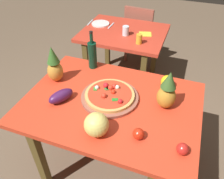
# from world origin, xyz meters

# --- Properties ---
(ground_plane) EXTENTS (10.00, 10.00, 0.00)m
(ground_plane) POSITION_xyz_m (0.00, 0.00, 0.00)
(ground_plane) COLOR brown
(display_table) EXTENTS (1.31, 0.95, 0.74)m
(display_table) POSITION_xyz_m (0.00, 0.00, 0.66)
(display_table) COLOR brown
(display_table) RESTS_ON ground_plane
(background_table) EXTENTS (0.97, 0.79, 0.74)m
(background_table) POSITION_xyz_m (-0.29, 1.20, 0.63)
(background_table) COLOR brown
(background_table) RESTS_ON ground_plane
(dining_chair) EXTENTS (0.43, 0.43, 0.85)m
(dining_chair) POSITION_xyz_m (-0.23, 1.82, 0.48)
(dining_chair) COLOR #955441
(dining_chair) RESTS_ON ground_plane
(pizza_board) EXTENTS (0.44, 0.44, 0.02)m
(pizza_board) POSITION_xyz_m (-0.02, 0.03, 0.75)
(pizza_board) COLOR #955441
(pizza_board) RESTS_ON display_table
(pizza) EXTENTS (0.38, 0.38, 0.06)m
(pizza) POSITION_xyz_m (-0.02, 0.03, 0.78)
(pizza) COLOR #E1A255
(pizza) RESTS_ON pizza_board
(wine_bottle) EXTENTS (0.08, 0.08, 0.35)m
(wine_bottle) POSITION_xyz_m (-0.32, 0.39, 0.87)
(wine_bottle) COLOR #0C3421
(wine_bottle) RESTS_ON display_table
(pineapple_left) EXTENTS (0.13, 0.13, 0.30)m
(pineapple_left) POSITION_xyz_m (0.38, 0.09, 0.88)
(pineapple_left) COLOR #B88129
(pineapple_left) RESTS_ON display_table
(pineapple_right) EXTENTS (0.13, 0.13, 0.31)m
(pineapple_right) POSITION_xyz_m (-0.53, 0.10, 0.88)
(pineapple_right) COLOR #C38630
(pineapple_right) RESTS_ON display_table
(melon) EXTENTS (0.16, 0.16, 0.16)m
(melon) POSITION_xyz_m (0.02, -0.32, 0.82)
(melon) COLOR #E1CE67
(melon) RESTS_ON display_table
(bell_pepper) EXTENTS (0.10, 0.10, 0.11)m
(bell_pepper) POSITION_xyz_m (0.36, 0.32, 0.79)
(bell_pepper) COLOR yellow
(bell_pepper) RESTS_ON display_table
(eggplant) EXTENTS (0.17, 0.22, 0.09)m
(eggplant) POSITION_xyz_m (-0.36, -0.12, 0.79)
(eggplant) COLOR #451A4A
(eggplant) RESTS_ON display_table
(tomato_near_board) EXTENTS (0.07, 0.07, 0.07)m
(tomato_near_board) POSITION_xyz_m (0.55, -0.28, 0.78)
(tomato_near_board) COLOR red
(tomato_near_board) RESTS_ON display_table
(tomato_beside_pepper) EXTENTS (0.07, 0.07, 0.07)m
(tomato_beside_pepper) POSITION_xyz_m (0.28, -0.26, 0.78)
(tomato_beside_pepper) COLOR red
(tomato_beside_pepper) RESTS_ON display_table
(drinking_glass_juice) EXTENTS (0.07, 0.07, 0.11)m
(drinking_glass_juice) POSITION_xyz_m (-0.04, 0.97, 0.79)
(drinking_glass_juice) COLOR gold
(drinking_glass_juice) RESTS_ON background_table
(drinking_glass_water) EXTENTS (0.07, 0.07, 0.11)m
(drinking_glass_water) POSITION_xyz_m (-0.24, 1.11, 0.79)
(drinking_glass_water) COLOR silver
(drinking_glass_water) RESTS_ON background_table
(dinner_plate) EXTENTS (0.22, 0.22, 0.02)m
(dinner_plate) POSITION_xyz_m (-0.62, 1.29, 0.75)
(dinner_plate) COLOR white
(dinner_plate) RESTS_ON background_table
(fork_utensil) EXTENTS (0.03, 0.18, 0.01)m
(fork_utensil) POSITION_xyz_m (-0.76, 1.29, 0.74)
(fork_utensil) COLOR silver
(fork_utensil) RESTS_ON background_table
(knife_utensil) EXTENTS (0.02, 0.18, 0.01)m
(knife_utensil) POSITION_xyz_m (-0.48, 1.29, 0.74)
(knife_utensil) COLOR silver
(knife_utensil) RESTS_ON background_table
(napkin_folded) EXTENTS (0.17, 0.15, 0.01)m
(napkin_folded) POSITION_xyz_m (-0.03, 1.21, 0.74)
(napkin_folded) COLOR yellow
(napkin_folded) RESTS_ON background_table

